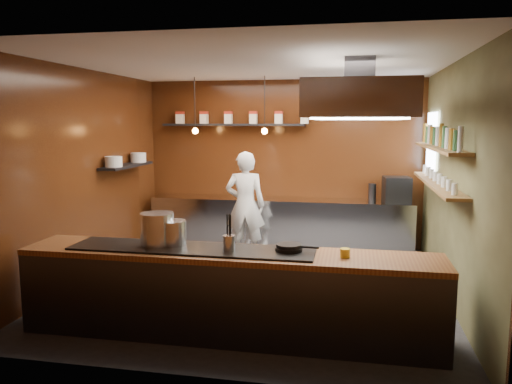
% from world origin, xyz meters
% --- Properties ---
extents(floor, '(5.00, 5.00, 0.00)m').
position_xyz_m(floor, '(0.00, 0.00, 0.00)').
color(floor, '#232325').
rests_on(floor, ground).
extents(back_wall, '(5.00, 0.00, 5.00)m').
position_xyz_m(back_wall, '(0.00, 2.50, 1.50)').
color(back_wall, black).
rests_on(back_wall, ground).
extents(left_wall, '(0.00, 5.00, 5.00)m').
position_xyz_m(left_wall, '(-2.50, 0.00, 1.50)').
color(left_wall, black).
rests_on(left_wall, ground).
extents(right_wall, '(0.00, 5.00, 5.00)m').
position_xyz_m(right_wall, '(2.50, 0.00, 1.50)').
color(right_wall, '#444326').
rests_on(right_wall, ground).
extents(ceiling, '(5.00, 5.00, 0.00)m').
position_xyz_m(ceiling, '(0.00, 0.00, 3.00)').
color(ceiling, silver).
rests_on(ceiling, back_wall).
extents(window_pane, '(0.00, 1.00, 1.00)m').
position_xyz_m(window_pane, '(2.45, 1.70, 1.90)').
color(window_pane, white).
rests_on(window_pane, right_wall).
extents(prep_counter, '(4.60, 0.65, 0.90)m').
position_xyz_m(prep_counter, '(0.00, 2.17, 0.45)').
color(prep_counter, silver).
rests_on(prep_counter, floor).
extents(pass_counter, '(4.40, 0.72, 0.94)m').
position_xyz_m(pass_counter, '(-0.00, -1.60, 0.47)').
color(pass_counter, '#38383D').
rests_on(pass_counter, floor).
extents(tin_shelf, '(2.60, 0.26, 0.04)m').
position_xyz_m(tin_shelf, '(-0.90, 2.36, 2.20)').
color(tin_shelf, black).
rests_on(tin_shelf, back_wall).
extents(plate_shelf, '(0.30, 1.40, 0.04)m').
position_xyz_m(plate_shelf, '(-2.34, 1.00, 1.55)').
color(plate_shelf, black).
rests_on(plate_shelf, left_wall).
extents(bottle_shelf_upper, '(0.26, 2.80, 0.04)m').
position_xyz_m(bottle_shelf_upper, '(2.34, 0.30, 1.92)').
color(bottle_shelf_upper, olive).
rests_on(bottle_shelf_upper, right_wall).
extents(bottle_shelf_lower, '(0.26, 2.80, 0.04)m').
position_xyz_m(bottle_shelf_lower, '(2.34, 0.30, 1.45)').
color(bottle_shelf_lower, olive).
rests_on(bottle_shelf_lower, right_wall).
extents(extractor_hood, '(1.20, 2.00, 0.72)m').
position_xyz_m(extractor_hood, '(1.30, -0.40, 2.51)').
color(extractor_hood, '#38383D').
rests_on(extractor_hood, ceiling).
extents(pendant_left, '(0.10, 0.10, 0.95)m').
position_xyz_m(pendant_left, '(-1.40, 1.70, 2.15)').
color(pendant_left, black).
rests_on(pendant_left, ceiling).
extents(pendant_right, '(0.10, 0.10, 0.95)m').
position_xyz_m(pendant_right, '(-0.20, 1.70, 2.15)').
color(pendant_right, black).
rests_on(pendant_right, ceiling).
extents(storage_tins, '(2.43, 0.13, 0.22)m').
position_xyz_m(storage_tins, '(-0.75, 2.36, 2.33)').
color(storage_tins, beige).
rests_on(storage_tins, tin_shelf).
extents(plate_stacks, '(0.26, 1.16, 0.16)m').
position_xyz_m(plate_stacks, '(-2.34, 1.00, 1.65)').
color(plate_stacks, silver).
rests_on(plate_stacks, plate_shelf).
extents(bottles, '(0.06, 2.66, 0.24)m').
position_xyz_m(bottles, '(2.34, 0.30, 2.06)').
color(bottles, silver).
rests_on(bottles, bottle_shelf_upper).
extents(wine_glasses, '(0.07, 2.37, 0.13)m').
position_xyz_m(wine_glasses, '(2.34, 0.30, 1.53)').
color(wine_glasses, silver).
rests_on(wine_glasses, bottle_shelf_lower).
extents(stockpot_large, '(0.38, 0.38, 0.35)m').
position_xyz_m(stockpot_large, '(-0.79, -1.56, 1.11)').
color(stockpot_large, silver).
rests_on(stockpot_large, pass_counter).
extents(stockpot_small, '(0.34, 0.34, 0.27)m').
position_xyz_m(stockpot_small, '(-0.63, -1.53, 1.07)').
color(stockpot_small, silver).
rests_on(stockpot_small, pass_counter).
extents(utensil_crock, '(0.16, 0.16, 0.16)m').
position_xyz_m(utensil_crock, '(0.02, -1.65, 1.02)').
color(utensil_crock, silver).
rests_on(utensil_crock, pass_counter).
extents(frying_pan, '(0.45, 0.28, 0.07)m').
position_xyz_m(frying_pan, '(0.63, -1.53, 0.97)').
color(frying_pan, black).
rests_on(frying_pan, pass_counter).
extents(butter_jar, '(0.12, 0.12, 0.09)m').
position_xyz_m(butter_jar, '(1.20, -1.60, 0.96)').
color(butter_jar, yellow).
rests_on(butter_jar, pass_counter).
extents(espresso_machine, '(0.48, 0.46, 0.43)m').
position_xyz_m(espresso_machine, '(1.99, 2.16, 1.12)').
color(espresso_machine, black).
rests_on(espresso_machine, prep_counter).
extents(chef, '(0.70, 0.50, 1.78)m').
position_xyz_m(chef, '(-0.47, 1.42, 0.89)').
color(chef, white).
rests_on(chef, floor).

